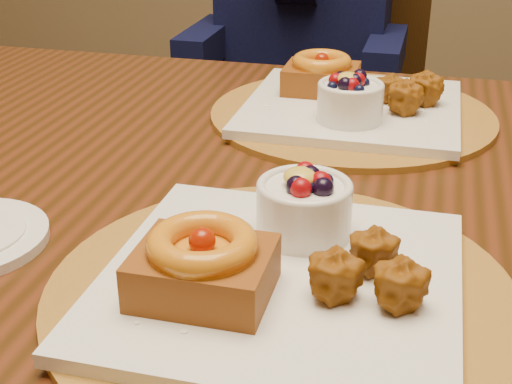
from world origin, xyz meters
TOP-DOWN VIEW (x-y plane):
  - dining_table at (0.11, -0.10)m, footprint 1.60×0.90m
  - place_setting_near at (0.11, -0.31)m, footprint 0.38×0.38m
  - place_setting_far at (0.11, 0.12)m, footprint 0.38×0.38m
  - chair_far at (0.02, 0.81)m, footprint 0.50×0.50m

SIDE VIEW (x-z plane):
  - chair_far at x=0.02m, z-range 0.05..0.88m
  - dining_table at x=0.11m, z-range 0.30..1.06m
  - place_setting_far at x=0.11m, z-range 0.74..0.82m
  - place_setting_near at x=0.11m, z-range 0.74..0.82m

